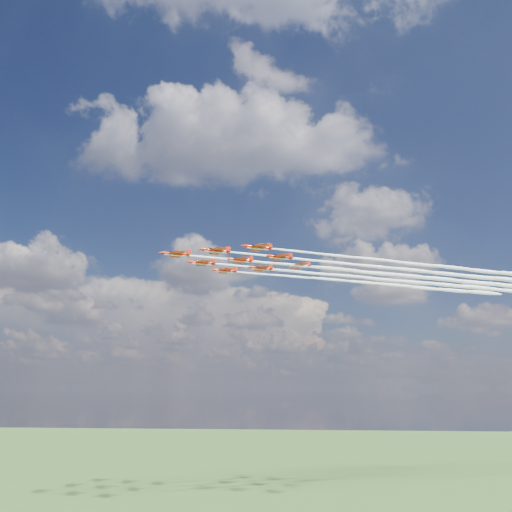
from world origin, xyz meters
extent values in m
cylinder|color=red|center=(-23.36, -11.58, 72.85)|extent=(6.83, 4.10, 0.98)
cone|color=red|center=(-27.35, -13.59, 72.85)|extent=(2.04, 1.68, 0.98)
cone|color=red|center=(-19.60, -9.68, 72.85)|extent=(1.60, 1.40, 0.89)
ellipsoid|color=black|center=(-24.96, -12.38, 73.25)|extent=(2.03, 1.56, 0.64)
cube|color=red|center=(-22.96, -11.38, 72.80)|extent=(6.26, 8.64, 0.13)
cube|color=red|center=(-20.16, -9.97, 72.85)|extent=(2.57, 3.44, 0.11)
cube|color=red|center=(-20.00, -9.89, 73.65)|extent=(1.33, 0.76, 1.61)
cube|color=silver|center=(-23.36, -11.58, 72.40)|extent=(6.35, 3.74, 0.11)
cylinder|color=red|center=(-10.88, -13.96, 72.85)|extent=(6.83, 4.10, 0.98)
cone|color=red|center=(-14.87, -15.97, 72.85)|extent=(2.04, 1.68, 0.98)
cone|color=red|center=(-7.12, -12.07, 72.85)|extent=(1.60, 1.40, 0.89)
ellipsoid|color=black|center=(-12.47, -14.77, 73.25)|extent=(2.03, 1.56, 0.64)
cube|color=red|center=(-10.48, -13.76, 72.80)|extent=(6.26, 8.64, 0.13)
cube|color=red|center=(-7.68, -12.35, 72.85)|extent=(2.57, 3.44, 0.11)
cube|color=red|center=(-7.52, -12.27, 73.65)|extent=(1.33, 0.76, 1.61)
cube|color=silver|center=(-10.88, -13.96, 72.40)|extent=(6.35, 3.74, 0.11)
cylinder|color=red|center=(-17.85, -0.12, 72.85)|extent=(6.83, 4.10, 0.98)
cone|color=red|center=(-21.85, -2.14, 72.85)|extent=(2.04, 1.68, 0.98)
cone|color=red|center=(-14.10, 1.77, 72.85)|extent=(1.60, 1.40, 0.89)
ellipsoid|color=black|center=(-19.45, -0.93, 73.25)|extent=(2.03, 1.56, 0.64)
cube|color=red|center=(-17.46, 0.08, 72.80)|extent=(6.26, 8.64, 0.13)
cube|color=red|center=(-14.66, 1.49, 72.85)|extent=(2.57, 3.44, 0.11)
cube|color=red|center=(-14.50, 1.57, 73.65)|extent=(1.33, 0.76, 1.61)
cube|color=silver|center=(-17.85, -0.12, 72.40)|extent=(6.35, 3.74, 0.11)
cylinder|color=red|center=(1.61, -16.34, 72.85)|extent=(6.83, 4.10, 0.98)
cone|color=red|center=(-2.39, -18.36, 72.85)|extent=(2.04, 1.68, 0.98)
cone|color=red|center=(5.36, -14.45, 72.85)|extent=(1.60, 1.40, 0.89)
ellipsoid|color=black|center=(0.01, -17.15, 73.25)|extent=(2.03, 1.56, 0.64)
cube|color=red|center=(2.01, -16.14, 72.80)|extent=(6.26, 8.64, 0.13)
cube|color=red|center=(4.80, -14.73, 72.85)|extent=(2.57, 3.44, 0.11)
cube|color=red|center=(4.96, -14.65, 73.65)|extent=(1.33, 0.76, 1.61)
cube|color=silver|center=(1.61, -16.34, 72.40)|extent=(6.35, 3.74, 0.11)
cylinder|color=red|center=(-5.37, -2.50, 72.85)|extent=(6.83, 4.10, 0.98)
cone|color=red|center=(-9.36, -4.52, 72.85)|extent=(2.04, 1.68, 0.98)
cone|color=red|center=(-1.62, -0.61, 72.85)|extent=(1.60, 1.40, 0.89)
ellipsoid|color=black|center=(-6.97, -3.31, 73.25)|extent=(2.03, 1.56, 0.64)
cube|color=red|center=(-4.97, -2.30, 72.80)|extent=(6.26, 8.64, 0.13)
cube|color=red|center=(-2.18, -0.89, 72.85)|extent=(2.57, 3.44, 0.11)
cube|color=red|center=(-2.02, -0.81, 73.65)|extent=(1.33, 0.76, 1.61)
cube|color=silver|center=(-5.37, -2.50, 72.40)|extent=(6.35, 3.74, 0.11)
cylinder|color=red|center=(-12.35, 11.33, 72.85)|extent=(6.83, 4.10, 0.98)
cone|color=red|center=(-16.34, 9.32, 72.85)|extent=(2.04, 1.68, 0.98)
cone|color=red|center=(-8.60, 13.23, 72.85)|extent=(1.60, 1.40, 0.89)
ellipsoid|color=black|center=(-13.95, 10.53, 73.25)|extent=(2.03, 1.56, 0.64)
cube|color=red|center=(-11.95, 11.53, 72.80)|extent=(6.26, 8.64, 0.13)
cube|color=red|center=(-9.16, 12.94, 72.85)|extent=(2.57, 3.44, 0.11)
cube|color=red|center=(-9.00, 13.02, 73.65)|extent=(1.33, 0.76, 1.61)
cube|color=silver|center=(-12.35, 11.33, 72.40)|extent=(6.35, 3.74, 0.11)
cylinder|color=red|center=(7.11, -4.89, 72.85)|extent=(6.83, 4.10, 0.98)
cone|color=red|center=(3.12, -6.90, 72.85)|extent=(2.04, 1.68, 0.98)
cone|color=red|center=(10.86, -2.99, 72.85)|extent=(1.60, 1.40, 0.89)
ellipsoid|color=black|center=(5.51, -5.69, 73.25)|extent=(2.03, 1.56, 0.64)
cube|color=red|center=(7.51, -4.69, 72.80)|extent=(6.26, 8.64, 0.13)
cube|color=red|center=(10.31, -3.28, 72.85)|extent=(2.57, 3.44, 0.11)
cube|color=red|center=(10.47, -3.20, 73.65)|extent=(1.33, 0.76, 1.61)
cube|color=silver|center=(7.11, -4.89, 72.40)|extent=(6.35, 3.74, 0.11)
cylinder|color=red|center=(0.13, 8.95, 72.85)|extent=(6.83, 4.10, 0.98)
cone|color=red|center=(-3.86, 6.94, 72.85)|extent=(2.04, 1.68, 0.98)
cone|color=red|center=(3.89, 10.84, 72.85)|extent=(1.60, 1.40, 0.89)
ellipsoid|color=black|center=(-1.47, 8.14, 73.25)|extent=(2.03, 1.56, 0.64)
cube|color=red|center=(0.53, 9.15, 72.80)|extent=(6.26, 8.64, 0.13)
cube|color=red|center=(3.33, 10.56, 72.85)|extent=(2.57, 3.44, 0.11)
cube|color=red|center=(3.49, 10.64, 73.65)|extent=(1.33, 0.76, 1.61)
cube|color=silver|center=(0.13, 8.95, 72.40)|extent=(6.35, 3.74, 0.11)
cylinder|color=red|center=(12.61, 6.57, 72.85)|extent=(6.83, 4.10, 0.98)
cone|color=red|center=(8.62, 4.55, 72.85)|extent=(2.04, 1.68, 0.98)
cone|color=red|center=(16.37, 8.46, 72.85)|extent=(1.60, 1.40, 0.89)
ellipsoid|color=black|center=(11.02, 5.76, 73.25)|extent=(2.03, 1.56, 0.64)
cube|color=red|center=(13.01, 6.77, 72.80)|extent=(6.26, 8.64, 0.13)
cube|color=red|center=(15.81, 8.18, 72.85)|extent=(2.57, 3.44, 0.11)
cube|color=red|center=(15.97, 8.26, 73.65)|extent=(1.33, 0.76, 1.61)
cube|color=silver|center=(12.61, 6.57, 72.40)|extent=(6.35, 3.74, 0.11)
camera|label=1|loc=(14.76, -151.88, 33.93)|focal=35.00mm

